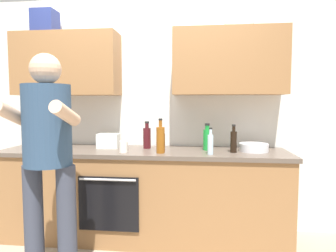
{
  "coord_description": "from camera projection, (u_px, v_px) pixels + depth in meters",
  "views": [
    {
      "loc": [
        0.57,
        -2.84,
        1.36
      ],
      "look_at": [
        0.26,
        -0.1,
        1.15
      ],
      "focal_mm": 31.41,
      "sensor_mm": 36.0,
      "label": 1
    }
  ],
  "objects": [
    {
      "name": "bottle_soy",
      "position": [
        234.0,
        141.0,
        2.76
      ],
      "size": [
        0.06,
        0.06,
        0.27
      ],
      "color": "black",
      "rests_on": "counter"
    },
    {
      "name": "bottle_vinegar",
      "position": [
        162.0,
        142.0,
        2.84
      ],
      "size": [
        0.06,
        0.06,
        0.24
      ],
      "color": "brown",
      "rests_on": "counter"
    },
    {
      "name": "grocery_bag_produce",
      "position": [
        108.0,
        141.0,
        3.05
      ],
      "size": [
        0.23,
        0.16,
        0.15
      ],
      "primitive_type": "cube",
      "rotation": [
        0.0,
        0.0,
        0.05
      ],
      "color": "silver",
      "rests_on": "counter"
    },
    {
      "name": "bottle_water",
      "position": [
        210.0,
        143.0,
        2.66
      ],
      "size": [
        0.05,
        0.05,
        0.24
      ],
      "color": "silver",
      "rests_on": "counter"
    },
    {
      "name": "bottle_wine",
      "position": [
        147.0,
        137.0,
        3.02
      ],
      "size": [
        0.08,
        0.08,
        0.28
      ],
      "color": "#471419",
      "rests_on": "counter"
    },
    {
      "name": "back_wall_unit",
      "position": [
        147.0,
        91.0,
        3.14
      ],
      "size": [
        4.0,
        0.38,
        2.5
      ],
      "color": "silver",
      "rests_on": "ground"
    },
    {
      "name": "bottle_syrup",
      "position": [
        161.0,
        139.0,
        2.73
      ],
      "size": [
        0.08,
        0.08,
        0.32
      ],
      "color": "#8C4C14",
      "rests_on": "counter"
    },
    {
      "name": "cup_coffee",
      "position": [
        124.0,
        147.0,
        2.77
      ],
      "size": [
        0.08,
        0.08,
        0.11
      ],
      "primitive_type": "cylinder",
      "color": "white",
      "rests_on": "counter"
    },
    {
      "name": "knife_block",
      "position": [
        39.0,
        139.0,
        2.92
      ],
      "size": [
        0.1,
        0.14,
        0.27
      ],
      "color": "brown",
      "rests_on": "counter"
    },
    {
      "name": "mixing_bowl",
      "position": [
        254.0,
        147.0,
        2.83
      ],
      "size": [
        0.28,
        0.28,
        0.08
      ],
      "primitive_type": "cylinder",
      "color": "silver",
      "rests_on": "counter"
    },
    {
      "name": "counter",
      "position": [
        143.0,
        194.0,
        2.95
      ],
      "size": [
        2.84,
        0.67,
        0.9
      ],
      "color": "olive",
      "rests_on": "ground"
    },
    {
      "name": "person_standing",
      "position": [
        48.0,
        151.0,
        2.14
      ],
      "size": [
        0.49,
        0.45,
        1.72
      ],
      "color": "#383D4C",
      "rests_on": "ground"
    },
    {
      "name": "bottle_soda",
      "position": [
        207.0,
        139.0,
        2.91
      ],
      "size": [
        0.08,
        0.08,
        0.27
      ],
      "color": "#198C33",
      "rests_on": "counter"
    },
    {
      "name": "ground_plane",
      "position": [
        143.0,
        238.0,
        2.98
      ],
      "size": [
        12.0,
        12.0,
        0.0
      ],
      "primitive_type": "plane",
      "color": "gray"
    }
  ]
}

